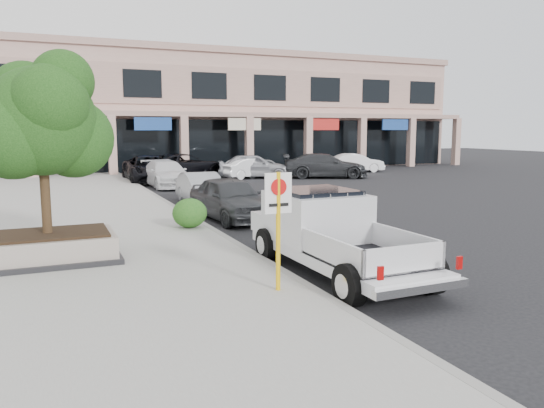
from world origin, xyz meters
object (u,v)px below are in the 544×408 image
(lot_car_b, at_px, (250,168))
(no_parking_sign, at_px, (278,215))
(curb_car_b, at_px, (202,188))
(curb_car_d, at_px, (149,169))
(planter_tree, at_px, (47,122))
(lot_car_f, at_px, (355,163))
(curb_car_c, at_px, (166,174))
(lot_car_e, at_px, (254,166))
(curb_car_a, at_px, (231,198))
(pickup_truck, at_px, (339,235))
(lot_car_a, at_px, (266,168))
(lot_car_c, at_px, (325,166))
(lot_car_d, at_px, (182,166))
(planter, at_px, (49,247))

(lot_car_b, bearing_deg, no_parking_sign, 146.37)
(curb_car_b, relative_size, curb_car_d, 0.71)
(planter_tree, relative_size, lot_car_f, 0.94)
(no_parking_sign, distance_m, curb_car_c, 20.69)
(lot_car_e, bearing_deg, lot_car_b, 92.10)
(curb_car_a, xyz_separation_m, lot_car_f, (15.56, 16.50, -0.08))
(no_parking_sign, relative_size, pickup_truck, 0.39)
(planter_tree, xyz_separation_m, lot_car_f, (21.52, 20.86, -2.71))
(lot_car_b, distance_m, lot_car_f, 9.25)
(lot_car_a, xyz_separation_m, lot_car_c, (3.56, -1.67, 0.15))
(curb_car_a, bearing_deg, curb_car_d, 85.68)
(lot_car_c, xyz_separation_m, lot_car_e, (-4.45, 1.67, 0.01))
(curb_car_c, distance_m, lot_car_c, 11.03)
(no_parking_sign, distance_m, lot_car_d, 25.78)
(curb_car_b, xyz_separation_m, lot_car_e, (6.51, 10.50, 0.14))
(curb_car_c, height_order, lot_car_d, lot_car_d)
(curb_car_b, bearing_deg, no_parking_sign, -99.26)
(no_parking_sign, bearing_deg, lot_car_b, 70.34)
(planter, height_order, curb_car_a, curb_car_a)
(curb_car_b, height_order, lot_car_b, curb_car_b)
(no_parking_sign, xyz_separation_m, curb_car_c, (2.20, 20.56, -0.90))
(no_parking_sign, distance_m, lot_car_b, 25.17)
(planter_tree, height_order, lot_car_a, planter_tree)
(no_parking_sign, height_order, lot_car_e, no_parking_sign)
(planter_tree, relative_size, curb_car_d, 0.68)
(planter_tree, relative_size, lot_car_a, 1.02)
(pickup_truck, bearing_deg, no_parking_sign, -154.49)
(lot_car_b, bearing_deg, curb_car_c, 102.60)
(pickup_truck, height_order, lot_car_d, pickup_truck)
(curb_car_d, xyz_separation_m, lot_car_f, (15.74, 1.47, -0.11))
(lot_car_b, xyz_separation_m, lot_car_d, (-4.17, 1.72, 0.16))
(no_parking_sign, bearing_deg, curb_car_b, 80.57)
(lot_car_a, height_order, lot_car_c, lot_car_c)
(lot_car_e, height_order, lot_car_f, lot_car_e)
(curb_car_c, xyz_separation_m, lot_car_a, (7.38, 3.07, -0.07))
(planter_tree, distance_m, lot_car_e, 23.13)
(pickup_truck, bearing_deg, lot_car_b, 72.96)
(curb_car_b, xyz_separation_m, curb_car_c, (0.02, 7.42, 0.05))
(lot_car_c, bearing_deg, curb_car_a, 162.98)
(curb_car_b, bearing_deg, lot_car_c, 39.03)
(lot_car_b, bearing_deg, lot_car_c, -124.27)
(lot_car_e, bearing_deg, lot_car_a, -72.89)
(curb_car_c, xyz_separation_m, curb_car_d, (-0.37, 3.26, 0.08))
(planter, xyz_separation_m, curb_car_b, (6.26, 8.86, 0.21))
(planter_tree, xyz_separation_m, lot_car_b, (12.41, 19.27, -2.75))
(curb_car_a, xyz_separation_m, lot_car_b, (6.44, 14.90, -0.11))
(pickup_truck, xyz_separation_m, lot_car_c, (11.25, 21.02, -0.11))
(no_parking_sign, distance_m, lot_car_c, 25.60)
(curb_car_d, relative_size, lot_car_f, 1.38)
(planter_tree, distance_m, curb_car_b, 10.99)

